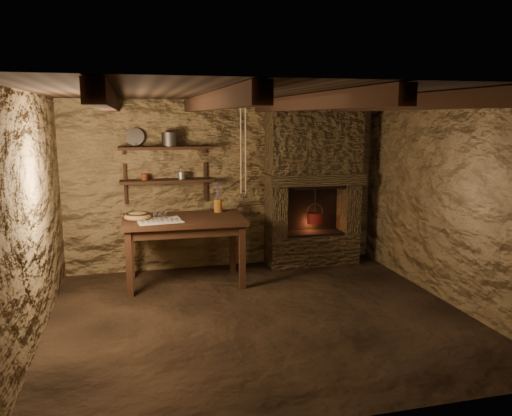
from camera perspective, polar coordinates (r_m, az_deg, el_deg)
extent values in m
plane|color=black|center=(5.62, 0.49, -12.24)|extent=(4.50, 4.50, 0.00)
cube|color=brown|center=(7.21, -3.48, 2.69)|extent=(4.50, 0.04, 2.40)
cube|color=brown|center=(3.43, 8.98, -6.03)|extent=(4.50, 0.04, 2.40)
cube|color=brown|center=(5.20, -24.25, -1.21)|extent=(0.04, 4.00, 2.40)
cube|color=brown|center=(6.23, 20.99, 0.80)|extent=(0.04, 4.00, 2.40)
cube|color=black|center=(5.19, 0.54, 13.01)|extent=(4.50, 4.00, 0.04)
cube|color=black|center=(5.03, -16.61, 11.65)|extent=(0.14, 3.95, 0.16)
cube|color=black|center=(5.09, -5.04, 12.01)|extent=(0.14, 3.95, 0.16)
cube|color=black|center=(5.34, 5.85, 11.92)|extent=(0.14, 3.95, 0.16)
cube|color=black|center=(5.75, 15.46, 11.49)|extent=(0.14, 3.95, 0.16)
cube|color=black|center=(6.93, -10.18, 3.07)|extent=(1.25, 0.30, 0.04)
cube|color=black|center=(6.89, -10.30, 6.78)|extent=(1.25, 0.30, 0.04)
cube|color=#322719|center=(7.51, 6.39, -4.64)|extent=(1.35, 0.45, 0.45)
cube|color=#322719|center=(7.20, 2.28, -0.34)|extent=(0.23, 0.45, 0.75)
cube|color=#322719|center=(7.59, 10.46, 0.05)|extent=(0.23, 0.45, 0.75)
cube|color=#322719|center=(7.28, 6.63, 3.35)|extent=(1.43, 0.51, 0.16)
cube|color=#322719|center=(7.26, 6.64, 7.69)|extent=(1.35, 0.45, 0.94)
cube|color=black|center=(7.55, 5.96, 0.12)|extent=(0.90, 0.06, 0.75)
cube|color=black|center=(6.51, -8.24, -1.35)|extent=(1.57, 0.93, 0.07)
cube|color=black|center=(6.53, -8.22, -2.21)|extent=(1.44, 0.79, 0.11)
cube|color=silver|center=(6.33, -10.98, -1.42)|extent=(0.59, 0.50, 0.01)
cylinder|color=#A0621F|center=(6.80, -4.35, 0.28)|extent=(0.15, 0.15, 0.18)
torus|color=#A0621F|center=(6.81, -3.86, 0.45)|extent=(0.02, 0.10, 0.10)
ellipsoid|color=olive|center=(6.46, -13.37, -0.96)|extent=(0.40, 0.40, 0.12)
cylinder|color=#312F2C|center=(6.89, -9.80, 7.67)|extent=(0.24, 0.24, 0.17)
cylinder|color=#9D9E99|center=(6.97, -13.63, 7.88)|extent=(0.26, 0.17, 0.24)
cylinder|color=#4F1D0F|center=(6.91, -12.64, 3.48)|extent=(0.10, 0.10, 0.09)
cylinder|color=maroon|center=(7.36, 6.72, -1.16)|extent=(0.26, 0.26, 0.16)
torus|color=#312F2C|center=(7.34, 6.74, -0.43)|extent=(0.25, 0.02, 0.25)
cylinder|color=#312F2C|center=(7.32, 6.76, 0.69)|extent=(0.01, 0.01, 0.44)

